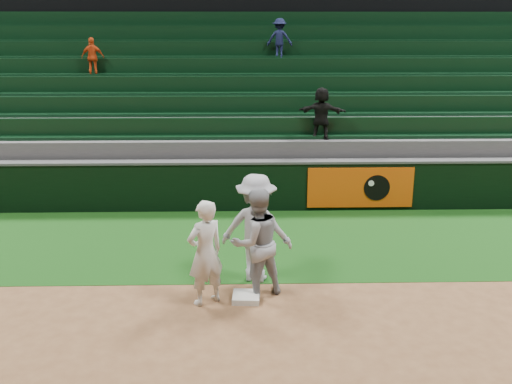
% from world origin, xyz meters
% --- Properties ---
extents(ground, '(70.00, 70.00, 0.00)m').
position_xyz_m(ground, '(0.00, 0.00, 0.00)').
color(ground, brown).
rests_on(ground, ground).
extents(foul_grass, '(36.00, 4.20, 0.01)m').
position_xyz_m(foul_grass, '(0.00, 3.00, 0.00)').
color(foul_grass, '#0E370D').
rests_on(foul_grass, ground).
extents(first_base, '(0.47, 0.47, 0.10)m').
position_xyz_m(first_base, '(0.16, 0.30, 0.05)').
color(first_base, silver).
rests_on(first_base, ground).
extents(first_baseman, '(0.78, 0.72, 1.78)m').
position_xyz_m(first_baseman, '(-0.50, 0.22, 0.89)').
color(first_baseman, silver).
rests_on(first_baseman, ground).
extents(baserunner, '(1.12, 1.03, 1.87)m').
position_xyz_m(baserunner, '(0.33, 0.54, 0.94)').
color(baserunner, '#93959D').
rests_on(baserunner, ground).
extents(base_coach, '(1.39, 0.99, 1.96)m').
position_xyz_m(base_coach, '(0.35, 1.10, 0.99)').
color(base_coach, '#9C9EA9').
rests_on(base_coach, foul_grass).
extents(field_wall, '(36.00, 0.45, 1.25)m').
position_xyz_m(field_wall, '(0.03, 5.20, 0.63)').
color(field_wall, black).
rests_on(field_wall, ground).
extents(stadium_seating, '(36.00, 5.95, 4.85)m').
position_xyz_m(stadium_seating, '(-0.00, 8.97, 1.70)').
color(stadium_seating, '#3E3E41').
rests_on(stadium_seating, ground).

